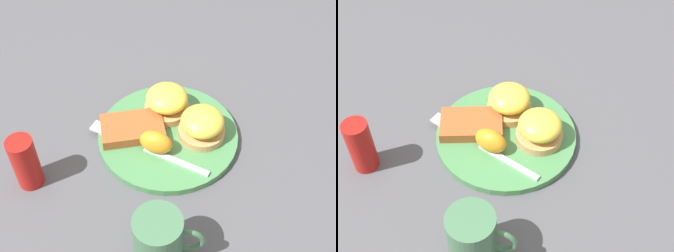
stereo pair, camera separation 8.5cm
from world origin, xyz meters
The scene contains 9 objects.
ground_plane centered at (0.00, 0.00, 0.00)m, with size 1.10×1.10×0.00m, color #4C4C51.
plate centered at (0.00, 0.00, 0.01)m, with size 0.26×0.26×0.01m, color #47844C.
sandwich_benedict_left centered at (0.06, 0.00, 0.04)m, with size 0.09×0.09×0.06m.
sandwich_benedict_right centered at (-0.01, 0.06, 0.04)m, with size 0.09×0.09×0.06m.
hashbrown_patty centered at (-0.07, 0.00, 0.02)m, with size 0.11×0.07×0.02m, color #A25126.
orange_wedge centered at (-0.02, -0.04, 0.04)m, with size 0.06×0.04×0.04m, color orange.
fork centered at (-0.05, -0.04, 0.02)m, with size 0.22×0.11×0.00m.
cup centered at (0.00, -0.24, 0.05)m, with size 0.11×0.07×0.10m.
condiment_bottle centered at (-0.23, -0.11, 0.05)m, with size 0.04×0.04×0.10m, color #B21914.
Camera 1 is at (0.03, -0.57, 0.66)m, focal length 50.00 mm.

